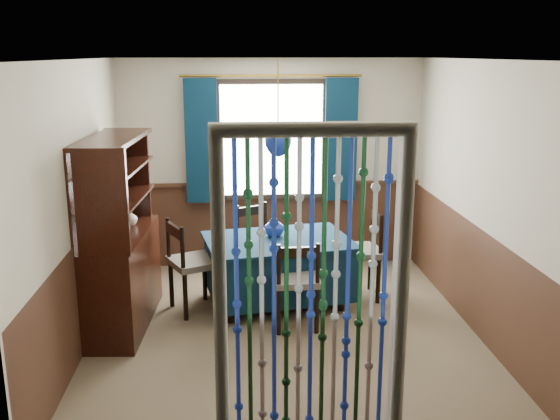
{
  "coord_description": "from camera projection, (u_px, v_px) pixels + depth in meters",
  "views": [
    {
      "loc": [
        -0.44,
        -5.38,
        2.55
      ],
      "look_at": [
        -0.0,
        0.51,
        1.06
      ],
      "focal_mm": 40.0,
      "sensor_mm": 36.0,
      "label": 1
    }
  ],
  "objects": [
    {
      "name": "vase_table",
      "position": [
        274.0,
        227.0,
        6.47
      ],
      "size": [
        0.26,
        0.26,
        0.2
      ],
      "primitive_type": "imported",
      "rotation": [
        0.0,
        0.0,
        0.42
      ],
      "color": "navy",
      "rests_on": "dining_table"
    },
    {
      "name": "wainscot_right",
      "position": [
        473.0,
        277.0,
        5.87
      ],
      "size": [
        0.0,
        4.0,
        4.0
      ],
      "primitive_type": "plane",
      "rotation": [
        1.57,
        0.0,
        -1.57
      ],
      "color": "#422719",
      "rests_on": "ground"
    },
    {
      "name": "pendant_lamp",
      "position": [
        278.0,
        140.0,
        6.13
      ],
      "size": [
        0.26,
        0.26,
        0.94
      ],
      "color": "olive",
      "rests_on": "ceiling"
    },
    {
      "name": "bowl_shelf",
      "position": [
        118.0,
        203.0,
        5.52
      ],
      "size": [
        0.19,
        0.19,
        0.05
      ],
      "primitive_type": "imported",
      "rotation": [
        0.0,
        0.0,
        0.01
      ],
      "color": "beige",
      "rests_on": "sideboard"
    },
    {
      "name": "chair_left",
      "position": [
        192.0,
        263.0,
        6.25
      ],
      "size": [
        0.61,
        0.62,
        0.95
      ],
      "rotation": [
        0.0,
        0.0,
        -1.12
      ],
      "color": "black",
      "rests_on": "floor"
    },
    {
      "name": "chair_near",
      "position": [
        296.0,
        281.0,
        5.85
      ],
      "size": [
        0.45,
        0.43,
        0.88
      ],
      "rotation": [
        0.0,
        0.0,
        0.02
      ],
      "color": "black",
      "rests_on": "floor"
    },
    {
      "name": "dining_table",
      "position": [
        278.0,
        266.0,
        6.45
      ],
      "size": [
        1.62,
        1.26,
        0.7
      ],
      "rotation": [
        0.0,
        0.0,
        0.18
      ],
      "color": "#0A2135",
      "rests_on": "floor"
    },
    {
      "name": "wall_left",
      "position": [
        79.0,
        207.0,
        5.43
      ],
      "size": [
        0.0,
        4.0,
        4.0
      ],
      "primitive_type": "plane",
      "rotation": [
        1.57,
        0.0,
        1.57
      ],
      "color": "beige",
      "rests_on": "ground"
    },
    {
      "name": "wall_back",
      "position": [
        271.0,
        165.0,
        7.49
      ],
      "size": [
        3.6,
        0.0,
        3.6
      ],
      "primitive_type": "plane",
      "rotation": [
        1.57,
        0.0,
        0.0
      ],
      "color": "beige",
      "rests_on": "ground"
    },
    {
      "name": "chair_far",
      "position": [
        258.0,
        242.0,
        7.06
      ],
      "size": [
        0.58,
        0.57,
        0.89
      ],
      "rotation": [
        0.0,
        0.0,
        3.61
      ],
      "color": "black",
      "rests_on": "floor"
    },
    {
      "name": "wainscot_left",
      "position": [
        87.0,
        288.0,
        5.61
      ],
      "size": [
        0.0,
        4.0,
        4.0
      ],
      "primitive_type": "plane",
      "rotation": [
        1.57,
        0.0,
        1.57
      ],
      "color": "#422719",
      "rests_on": "ground"
    },
    {
      "name": "doorway",
      "position": [
        311.0,
        312.0,
        3.73
      ],
      "size": [
        1.16,
        0.12,
        2.18
      ],
      "primitive_type": null,
      "color": "silver",
      "rests_on": "ground"
    },
    {
      "name": "sideboard",
      "position": [
        120.0,
        262.0,
        5.91
      ],
      "size": [
        0.57,
        1.42,
        1.82
      ],
      "rotation": [
        0.0,
        0.0,
        -0.06
      ],
      "color": "black",
      "rests_on": "floor"
    },
    {
      "name": "floor",
      "position": [
        284.0,
        332.0,
        5.86
      ],
      "size": [
        4.0,
        4.0,
        0.0
      ],
      "primitive_type": "plane",
      "color": "brown",
      "rests_on": "ground"
    },
    {
      "name": "window",
      "position": [
        271.0,
        140.0,
        7.37
      ],
      "size": [
        1.32,
        0.12,
        1.42
      ],
      "primitive_type": "cube",
      "color": "black",
      "rests_on": "wall_back"
    },
    {
      "name": "wainscot_back",
      "position": [
        272.0,
        225.0,
        7.66
      ],
      "size": [
        3.6,
        0.0,
        3.6
      ],
      "primitive_type": "plane",
      "rotation": [
        1.57,
        0.0,
        0.0
      ],
      "color": "#422719",
      "rests_on": "ground"
    },
    {
      "name": "wainscot_front",
      "position": [
        311.0,
        398.0,
        3.82
      ],
      "size": [
        3.6,
        0.0,
        3.6
      ],
      "primitive_type": "plane",
      "rotation": [
        -1.57,
        0.0,
        0.0
      ],
      "color": "#422719",
      "rests_on": "ground"
    },
    {
      "name": "chair_right",
      "position": [
        361.0,
        252.0,
        6.61
      ],
      "size": [
        0.45,
        0.47,
        0.95
      ],
      "rotation": [
        0.0,
        0.0,
        1.57
      ],
      "color": "black",
      "rests_on": "floor"
    },
    {
      "name": "ceiling",
      "position": [
        285.0,
        59.0,
        5.25
      ],
      "size": [
        4.0,
        4.0,
        0.0
      ],
      "primitive_type": "plane",
      "rotation": [
        3.14,
        0.0,
        0.0
      ],
      "color": "silver",
      "rests_on": "ground"
    },
    {
      "name": "wall_right",
      "position": [
        481.0,
        200.0,
        5.68
      ],
      "size": [
        0.0,
        4.0,
        4.0
      ],
      "primitive_type": "plane",
      "rotation": [
        1.57,
        0.0,
        -1.57
      ],
      "color": "beige",
      "rests_on": "ground"
    },
    {
      "name": "vase_sideboard",
      "position": [
        129.0,
        216.0,
        6.1
      ],
      "size": [
        0.2,
        0.2,
        0.18
      ],
      "primitive_type": "imported",
      "rotation": [
        0.0,
        0.0,
        0.17
      ],
      "color": "beige",
      "rests_on": "sideboard"
    },
    {
      "name": "wall_front",
      "position": [
        312.0,
        284.0,
        3.62
      ],
      "size": [
        3.6,
        0.0,
        3.6
      ],
      "primitive_type": "plane",
      "rotation": [
        -1.57,
        0.0,
        0.0
      ],
      "color": "beige",
      "rests_on": "ground"
    }
  ]
}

